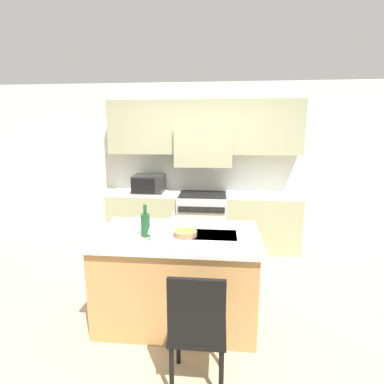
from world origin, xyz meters
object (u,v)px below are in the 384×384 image
Objects in this scene: wine_glass_far at (174,216)px; fruit_bowl at (185,233)px; range_stove at (203,221)px; island_chair at (197,326)px; wine_bottle at (145,224)px; microwave at (149,184)px; wine_glass_near at (151,229)px.

wine_glass_far is 0.31m from fruit_bowl.
island_chair is (0.14, -2.84, 0.08)m from range_stove.
microwave is at bearing 102.74° from wine_bottle.
wine_glass_far is (0.23, 0.30, 0.00)m from wine_bottle.
wine_glass_near is at bearing -75.86° from microwave.
range_stove is 1.88m from wine_glass_far.
microwave reaches higher than wine_glass_near.
microwave is 2.29m from wine_glass_near.
range_stove is at bearing 78.48° from wine_bottle.
wine_bottle is at bearing 123.47° from wine_glass_near.
wine_bottle is 1.73× the size of wine_glass_far.
island_chair is at bearing -72.41° from wine_glass_far.
island_chair is 5.27× the size of wine_glass_far.
wine_glass_near is (0.56, -2.22, -0.02)m from microwave.
fruit_bowl reaches higher than range_stove.
wine_glass_far is at bearing -68.70° from microwave.
wine_glass_near is at bearing -56.53° from wine_bottle.
wine_glass_far is at bearing 52.67° from wine_bottle.
fruit_bowl is at bearing 102.93° from island_chair.
range_stove is 0.95× the size of island_chair.
wine_glass_near reaches higher than fruit_bowl.
wine_bottle is 1.73× the size of wine_glass_near.
island_chair is at bearing -70.06° from microwave.
wine_glass_near is 0.45m from wine_glass_far.
microwave is 3.08m from island_chair.
wine_bottle reaches higher than range_stove.
wine_glass_near is at bearing 126.87° from island_chair.
wine_bottle is (-0.56, 0.77, 0.51)m from island_chair.
wine_glass_far reaches higher than island_chair.
wine_bottle reaches higher than fruit_bowl.
island_chair is 5.27× the size of wine_glass_near.
fruit_bowl is (-0.19, 0.81, 0.42)m from island_chair.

